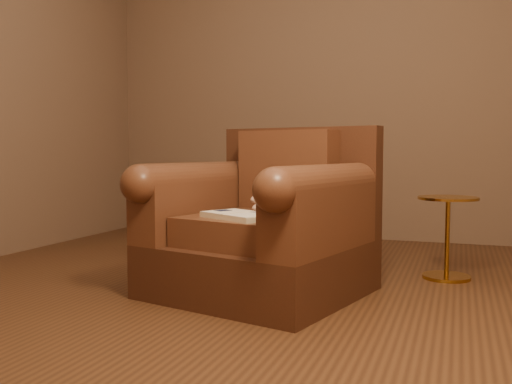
% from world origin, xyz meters
% --- Properties ---
extents(floor, '(4.00, 4.00, 0.00)m').
position_xyz_m(floor, '(0.00, 0.00, 0.00)').
color(floor, '#51301B').
rests_on(floor, ground).
extents(armchair, '(1.18, 1.15, 0.89)m').
position_xyz_m(armchair, '(0.10, -0.03, 0.34)').
color(armchair, '#412315').
rests_on(armchair, floor).
extents(teddy_bear, '(0.17, 0.19, 0.23)m').
position_xyz_m(teddy_bear, '(0.11, 0.06, 0.51)').
color(teddy_bear, tan).
rests_on(teddy_bear, armchair).
extents(guidebook, '(0.43, 0.37, 0.03)m').
position_xyz_m(guidebook, '(0.07, -0.29, 0.44)').
color(guidebook, beige).
rests_on(guidebook, armchair).
extents(side_table, '(0.35, 0.35, 0.48)m').
position_xyz_m(side_table, '(1.02, 0.63, 0.26)').
color(side_table, '#B98633').
rests_on(side_table, floor).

